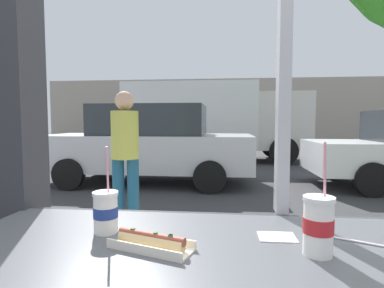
% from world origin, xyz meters
% --- Properties ---
extents(ground_plane, '(60.00, 60.00, 0.00)m').
position_xyz_m(ground_plane, '(0.00, 8.00, 0.00)').
color(ground_plane, '#38383A').
extents(sidewalk_strip, '(16.00, 2.80, 0.10)m').
position_xyz_m(sidewalk_strip, '(0.00, 1.60, 0.05)').
color(sidewalk_strip, '#B2ADA3').
rests_on(sidewalk_strip, ground).
extents(building_facade_far, '(28.00, 1.20, 4.60)m').
position_xyz_m(building_facade_far, '(0.00, 22.59, 2.30)').
color(building_facade_far, '#A89E8E').
rests_on(building_facade_far, ground).
extents(soda_cup_left, '(0.09, 0.09, 0.33)m').
position_xyz_m(soda_cup_left, '(0.03, -0.34, 1.08)').
color(soda_cup_left, white).
rests_on(soda_cup_left, window_counter).
extents(soda_cup_right, '(0.09, 0.09, 0.30)m').
position_xyz_m(soda_cup_right, '(-0.65, -0.23, 1.07)').
color(soda_cup_right, silver).
rests_on(soda_cup_right, window_counter).
extents(hotdog_tray_near, '(0.27, 0.17, 0.05)m').
position_xyz_m(hotdog_tray_near, '(-0.46, -0.35, 1.02)').
color(hotdog_tray_near, beige).
rests_on(hotdog_tray_near, window_counter).
extents(loose_straw, '(0.17, 0.09, 0.01)m').
position_xyz_m(loose_straw, '(0.17, -0.24, 1.00)').
color(loose_straw, white).
rests_on(loose_straw, window_counter).
extents(napkin_wrapper, '(0.12, 0.09, 0.00)m').
position_xyz_m(napkin_wrapper, '(-0.07, -0.22, 1.00)').
color(napkin_wrapper, white).
rests_on(napkin_wrapper, window_counter).
extents(parked_car_silver, '(4.59, 1.98, 1.74)m').
position_xyz_m(parked_car_silver, '(-1.91, 5.49, 0.88)').
color(parked_car_silver, '#BCBCC1').
rests_on(parked_car_silver, ground).
extents(box_truck, '(6.27, 2.44, 2.70)m').
position_xyz_m(box_truck, '(-0.63, 9.75, 1.50)').
color(box_truck, silver).
rests_on(box_truck, ground).
extents(pedestrian, '(0.32, 0.32, 1.63)m').
position_xyz_m(pedestrian, '(-1.40, 2.26, 1.04)').
color(pedestrian, navy).
rests_on(pedestrian, sidewalk_strip).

